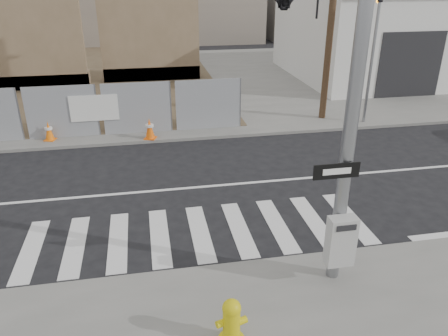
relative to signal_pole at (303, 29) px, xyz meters
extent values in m
plane|color=black|center=(-2.49, 2.05, -4.78)|extent=(100.00, 100.00, 0.00)
cube|color=slate|center=(-2.49, 16.05, -4.72)|extent=(50.00, 20.00, 0.12)
cylinder|color=gray|center=(0.01, -2.75, -1.16)|extent=(0.26, 0.26, 7.00)
cube|color=#B2B2AF|center=(-0.04, -3.03, -3.64)|extent=(0.55, 0.30, 1.05)
cube|color=black|center=(-0.24, -2.91, -2.16)|extent=(0.90, 0.03, 0.30)
cube|color=silver|center=(-0.24, -2.93, -2.16)|extent=(0.55, 0.01, 0.12)
cylinder|color=gray|center=(5.51, 6.65, -2.06)|extent=(0.12, 0.12, 5.20)
cube|color=brown|center=(-9.49, 15.05, -0.66)|extent=(6.00, 0.50, 8.00)
cube|color=brown|center=(-9.49, 15.45, -4.26)|extent=(6.00, 1.30, 0.80)
cube|color=brown|center=(-2.99, 16.05, -0.66)|extent=(5.50, 0.50, 8.00)
cube|color=brown|center=(-2.99, 16.45, -4.26)|extent=(5.50, 1.30, 0.80)
cube|color=silver|center=(11.51, 15.05, -2.26)|extent=(12.00, 10.00, 4.80)
cube|color=black|center=(9.51, 10.03, -3.06)|extent=(3.40, 0.06, 3.20)
cylinder|color=#CFBD0B|center=(-2.45, -4.13, -4.32)|extent=(0.38, 0.38, 0.69)
sphere|color=#CFBD0B|center=(-2.45, -4.13, -3.95)|extent=(0.32, 0.32, 0.32)
cylinder|color=#CFBD0B|center=(-2.63, -4.13, -4.25)|extent=(0.19, 0.17, 0.13)
cylinder|color=#CFBD0B|center=(-2.27, -4.13, -4.25)|extent=(0.19, 0.17, 0.13)
cube|color=orange|center=(-7.22, 6.80, -4.64)|extent=(0.47, 0.47, 0.03)
cone|color=orange|center=(-7.22, 6.80, -4.30)|extent=(0.42, 0.42, 0.72)
cylinder|color=silver|center=(-7.22, 6.80, -4.19)|extent=(0.28, 0.28, 0.08)
cube|color=#FF630D|center=(-3.48, 6.27, -4.64)|extent=(0.53, 0.53, 0.03)
cone|color=#FF630D|center=(-3.48, 6.27, -4.26)|extent=(0.47, 0.47, 0.80)
cylinder|color=silver|center=(-3.48, 6.27, -4.14)|extent=(0.31, 0.31, 0.09)
camera|label=1|loc=(-3.63, -9.67, 1.18)|focal=35.00mm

